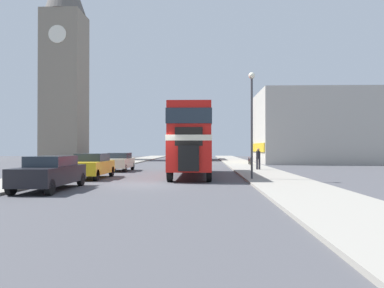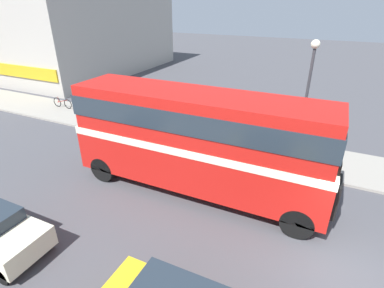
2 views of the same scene
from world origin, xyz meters
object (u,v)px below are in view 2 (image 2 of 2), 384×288
(street_lamp, at_px, (308,90))
(double_decker_bus, at_px, (197,136))
(pedestrian_walking, at_px, (155,113))
(bicycle_on_pavement, at_px, (63,103))

(street_lamp, bearing_deg, double_decker_bus, 134.14)
(pedestrian_walking, bearing_deg, bicycle_on_pavement, 87.93)
(street_lamp, bearing_deg, bicycle_on_pavement, 83.60)
(bicycle_on_pavement, distance_m, street_lamp, 17.27)
(double_decker_bus, bearing_deg, street_lamp, -45.86)
(bicycle_on_pavement, height_order, street_lamp, street_lamp)
(double_decker_bus, bearing_deg, pedestrian_walking, 45.78)
(pedestrian_walking, xyz_separation_m, bicycle_on_pavement, (0.29, 8.15, -0.57))
(pedestrian_walking, bearing_deg, double_decker_bus, -134.22)
(bicycle_on_pavement, bearing_deg, street_lamp, -96.40)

